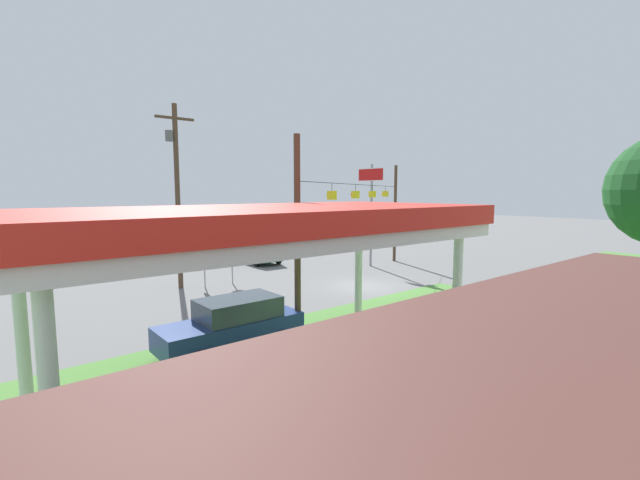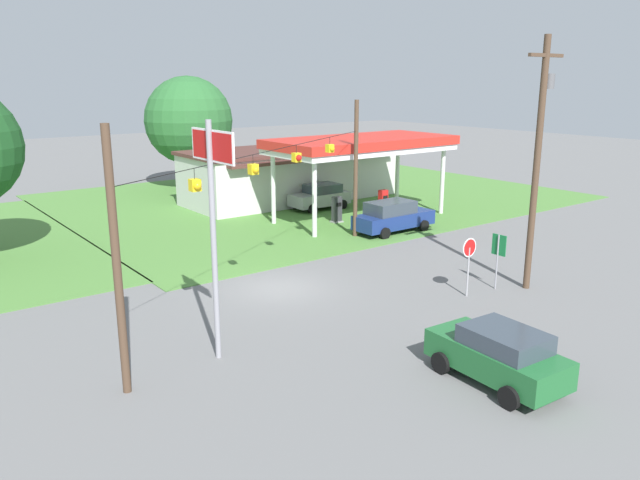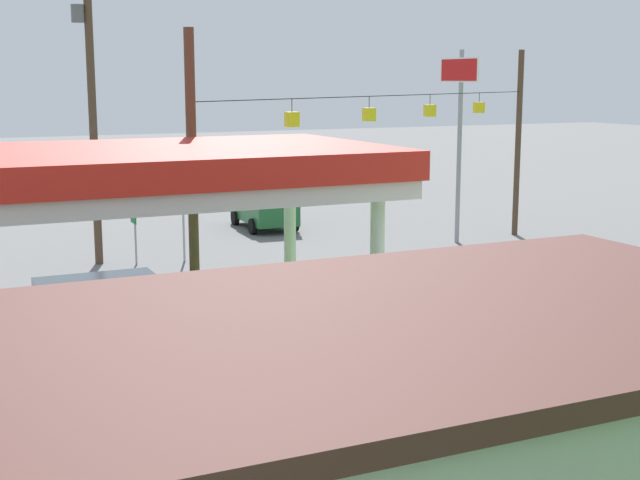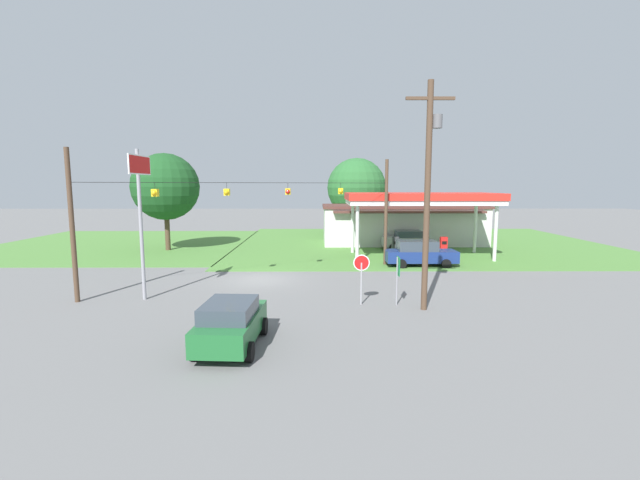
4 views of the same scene
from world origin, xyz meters
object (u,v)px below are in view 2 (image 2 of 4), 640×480
object	(u,v)px
car_on_crossroad	(498,354)
stop_sign_roadside	(469,254)
gas_station_store	(291,174)
tree_behind_station	(189,120)
gas_station_canopy	(362,145)
fuel_pump_near	(337,210)
stop_sign_overhead	(213,192)
fuel_pump_far	(383,203)
car_at_pumps_front	(393,216)
utility_pole_main	(538,153)
route_sign	(498,250)
car_at_pumps_rear	(320,196)

from	to	relation	value
car_on_crossroad	stop_sign_roadside	world-z (taller)	stop_sign_roadside
gas_station_store	tree_behind_station	xyz separation A→B (m)	(-3.81, 8.85, 3.59)
gas_station_canopy	car_on_crossroad	size ratio (longest dim) A/B	2.77
gas_station_store	car_on_crossroad	bearing A→B (deg)	-112.81
fuel_pump_near	stop_sign_overhead	world-z (taller)	stop_sign_overhead
gas_station_canopy	fuel_pump_near	size ratio (longest dim) A/B	7.18
fuel_pump_near	gas_station_store	bearing A→B (deg)	75.34
fuel_pump_far	car_on_crossroad	bearing A→B (deg)	-124.57
car_at_pumps_front	stop_sign_roadside	xyz separation A→B (m)	(-5.26, -9.99, 0.85)
utility_pole_main	fuel_pump_far	bearing A→B (deg)	70.61
tree_behind_station	car_on_crossroad	bearing A→B (deg)	-102.09
route_sign	gas_station_canopy	bearing A→B (deg)	72.59
car_at_pumps_front	tree_behind_station	distance (m)	21.59
route_sign	car_on_crossroad	bearing A→B (deg)	-142.38
gas_station_canopy	stop_sign_overhead	xyz separation A→B (m)	(-17.20, -12.93, 0.74)
stop_sign_overhead	car_on_crossroad	bearing A→B (deg)	-48.86
route_sign	car_at_pumps_front	bearing A→B (deg)	70.94
stop_sign_roadside	stop_sign_overhead	xyz separation A→B (m)	(-11.03, 1.01, 3.65)
stop_sign_roadside	route_sign	world-z (taller)	stop_sign_roadside
stop_sign_roadside	stop_sign_overhead	world-z (taller)	stop_sign_overhead
gas_station_store	tree_behind_station	size ratio (longest dim) A/B	1.76
fuel_pump_far	utility_pole_main	distance (m)	16.49
fuel_pump_near	tree_behind_station	distance (m)	17.70
car_on_crossroad	gas_station_store	bearing A→B (deg)	-19.60
utility_pole_main	car_at_pumps_front	bearing A→B (deg)	77.91
car_at_pumps_rear	stop_sign_roadside	size ratio (longest dim) A/B	1.67
fuel_pump_far	stop_sign_overhead	xyz separation A→B (m)	(-19.17, -12.93, 4.67)
stop_sign_roadside	utility_pole_main	xyz separation A→B (m)	(2.93, -0.86, 4.04)
stop_sign_roadside	stop_sign_overhead	size ratio (longest dim) A/B	0.33
fuel_pump_far	stop_sign_overhead	size ratio (longest dim) A/B	0.22
fuel_pump_near	stop_sign_overhead	distance (m)	20.52
fuel_pump_far	stop_sign_overhead	distance (m)	23.59
utility_pole_main	gas_station_canopy	bearing A→B (deg)	77.65
fuel_pump_near	tree_behind_station	world-z (taller)	tree_behind_station
stop_sign_roadside	tree_behind_station	xyz separation A→B (m)	(2.52, 30.90, 3.72)
stop_sign_roadside	route_sign	distance (m)	1.77
car_at_pumps_rear	stop_sign_roadside	distance (m)	18.86
car_at_pumps_rear	route_sign	world-z (taller)	route_sign
fuel_pump_near	car_on_crossroad	distance (m)	21.69
gas_station_canopy	car_on_crossroad	world-z (taller)	gas_station_canopy
car_at_pumps_front	car_at_pumps_rear	distance (m)	7.93
gas_station_store	car_on_crossroad	xyz separation A→B (m)	(-11.62, -27.62, -1.04)
car_at_pumps_rear	route_sign	bearing A→B (deg)	77.07
route_sign	tree_behind_station	bearing A→B (deg)	88.60
gas_station_canopy	gas_station_store	xyz separation A→B (m)	(0.16, 8.12, -2.77)
gas_station_store	stop_sign_overhead	world-z (taller)	stop_sign_overhead
route_sign	fuel_pump_near	bearing A→B (deg)	80.15
fuel_pump_near	route_sign	bearing A→B (deg)	-99.85
fuel_pump_far	car_at_pumps_rear	size ratio (longest dim) A/B	0.40
car_on_crossroad	utility_pole_main	world-z (taller)	utility_pole_main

